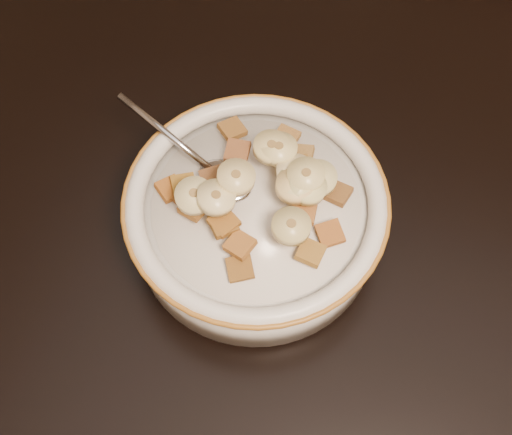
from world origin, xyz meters
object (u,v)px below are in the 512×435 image
(table, at_px, (496,367))
(spoon, at_px, (225,181))
(chair, at_px, (501,32))
(cereal_bowl, at_px, (256,220))

(table, bearing_deg, spoon, 165.05)
(chair, bearing_deg, spoon, -98.36)
(table, height_order, cereal_bowl, cereal_bowl)
(cereal_bowl, relative_size, spoon, 4.17)
(table, height_order, spoon, spoon)
(cereal_bowl, bearing_deg, table, -12.95)
(cereal_bowl, distance_m, spoon, 0.05)
(table, relative_size, chair, 1.34)
(chair, xyz_separation_m, spoon, (-0.26, -0.55, 0.28))
(table, distance_m, cereal_bowl, 0.24)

